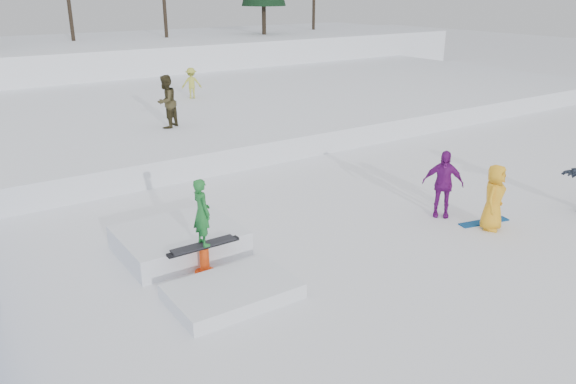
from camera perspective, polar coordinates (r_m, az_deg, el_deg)
ground at (r=12.05m, az=3.40°, el=-8.10°), size 120.00×120.00×0.00m
snow_berm at (r=39.19m, az=-24.85°, el=11.74°), size 60.00×14.00×2.40m
snow_midrise at (r=25.79m, az=-18.86°, el=7.20°), size 50.00×18.00×0.80m
walker_olive at (r=21.16m, az=-12.27°, el=8.96°), size 1.19×1.14×1.93m
walker_ygreen at (r=26.82m, az=-9.78°, el=10.85°), size 1.03×0.81×1.40m
spectator_purple at (r=15.10m, az=15.45°, el=0.82°), size 1.03×1.06×1.78m
spectator_yellow at (r=14.67m, az=20.18°, el=-0.51°), size 0.95×0.80×1.67m
loose_board_teal at (r=15.28m, az=19.29°, el=-2.89°), size 1.43×0.58×0.03m
jib_rail_feature at (r=12.42m, az=-9.65°, el=-5.90°), size 2.60×4.40×2.11m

